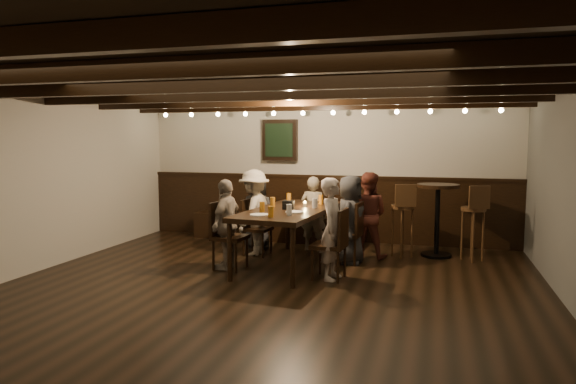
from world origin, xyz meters
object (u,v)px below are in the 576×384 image
(person_right_far, at_px, (333,229))
(bar_stool_left, at_px, (402,230))
(chair_left_near, at_px, (256,238))
(person_left_far, at_px, (227,224))
(chair_left_far, at_px, (229,248))
(person_bench_left, at_px, (257,212))
(person_right_near, at_px, (350,220))
(chair_right_far, at_px, (330,258))
(chair_right_near, at_px, (348,244))
(person_bench_right, at_px, (367,215))
(high_top_table, at_px, (437,209))
(person_left_near, at_px, (254,212))
(person_bench_centre, at_px, (313,214))
(dining_table, at_px, (290,214))
(bar_stool_right, at_px, (473,233))

(person_right_far, xyz_separation_m, bar_stool_left, (0.77, 1.48, -0.23))
(chair_left_near, distance_m, person_left_far, 0.97)
(chair_left_far, bearing_deg, person_bench_left, -172.38)
(person_left_far, relative_size, bar_stool_left, 1.11)
(person_right_near, bearing_deg, chair_right_far, 178.03)
(chair_right_near, xyz_separation_m, person_bench_right, (0.22, 0.43, 0.37))
(person_right_far, distance_m, high_top_table, 2.11)
(person_left_near, distance_m, person_right_far, 1.75)
(chair_left_near, bearing_deg, chair_left_far, -0.09)
(chair_left_far, bearing_deg, high_top_table, 124.53)
(person_left_far, bearing_deg, person_right_near, 120.96)
(chair_right_near, xyz_separation_m, person_bench_centre, (-0.67, 0.66, 0.32))
(chair_right_far, relative_size, person_left_near, 0.69)
(chair_left_far, relative_size, person_bench_centre, 0.78)
(dining_table, distance_m, person_left_far, 0.88)
(person_bench_right, bearing_deg, person_right_far, 83.66)
(chair_left_near, bearing_deg, high_top_table, 108.84)
(person_bench_centre, height_order, bar_stool_left, person_bench_centre)
(person_bench_left, relative_size, bar_stool_left, 1.06)
(person_bench_right, relative_size, high_top_table, 1.17)
(person_bench_left, relative_size, bar_stool_right, 1.06)
(person_left_far, bearing_deg, chair_left_far, 90.00)
(dining_table, relative_size, bar_stool_right, 1.99)
(person_bench_right, height_order, bar_stool_left, person_bench_right)
(dining_table, bearing_deg, person_right_far, -30.96)
(person_left_near, bearing_deg, chair_left_near, 90.00)
(chair_left_far, distance_m, person_bench_right, 2.14)
(chair_right_near, distance_m, person_left_near, 1.52)
(chair_left_far, relative_size, person_bench_left, 0.78)
(chair_right_near, height_order, bar_stool_right, bar_stool_right)
(person_left_far, distance_m, person_right_near, 1.75)
(person_bench_centre, xyz_separation_m, person_left_far, (-0.87, -1.43, 0.02))
(dining_table, distance_m, person_left_near, 0.88)
(chair_left_near, distance_m, person_right_near, 1.51)
(chair_left_near, distance_m, person_left_near, 0.40)
(person_right_near, bearing_deg, high_top_table, -51.80)
(person_left_far, bearing_deg, dining_table, 120.96)
(chair_left_near, relative_size, person_left_near, 0.65)
(person_bench_centre, bearing_deg, chair_left_near, 39.88)
(person_left_near, distance_m, bar_stool_left, 2.25)
(chair_right_far, height_order, high_top_table, high_top_table)
(person_bench_left, relative_size, high_top_table, 1.08)
(chair_left_far, bearing_deg, person_bench_centre, 154.38)
(chair_right_far, relative_size, bar_stool_left, 0.81)
(chair_right_far, bearing_deg, chair_left_far, 90.00)
(person_left_far, bearing_deg, person_right_far, 90.00)
(chair_right_near, xyz_separation_m, person_left_far, (-1.54, -0.78, 0.35))
(chair_right_near, bearing_deg, person_bench_right, -21.96)
(chair_left_near, height_order, high_top_table, high_top_table)
(person_left_far, xyz_separation_m, bar_stool_right, (3.26, 1.41, -0.20))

